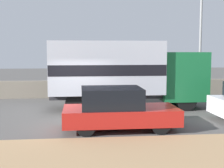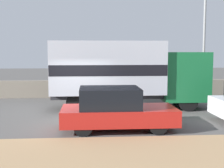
% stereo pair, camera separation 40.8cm
% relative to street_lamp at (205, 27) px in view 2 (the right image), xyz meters
% --- Properties ---
extents(ground_plane, '(80.00, 80.00, 0.00)m').
position_rel_street_lamp_xyz_m(ground_plane, '(-7.01, -5.71, -4.17)').
color(ground_plane, '#514F4C').
extents(stone_wall_backdrop, '(60.00, 0.35, 1.04)m').
position_rel_street_lamp_xyz_m(stone_wall_backdrop, '(-7.01, 1.12, -3.65)').
color(stone_wall_backdrop, gray).
rests_on(stone_wall_backdrop, ground_plane).
extents(street_lamp, '(0.56, 0.28, 7.23)m').
position_rel_street_lamp_xyz_m(street_lamp, '(0.00, 0.00, 0.00)').
color(street_lamp, gray).
rests_on(street_lamp, ground_plane).
extents(box_truck, '(7.48, 2.59, 3.26)m').
position_rel_street_lamp_xyz_m(box_truck, '(-5.03, -2.79, -2.33)').
color(box_truck, '#196B38').
rests_on(box_truck, ground_plane).
extents(car_hatchback, '(4.05, 1.84, 1.51)m').
position_rel_street_lamp_xyz_m(car_hatchback, '(-5.75, -6.93, -3.43)').
color(car_hatchback, '#B21E19').
rests_on(car_hatchback, ground_plane).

